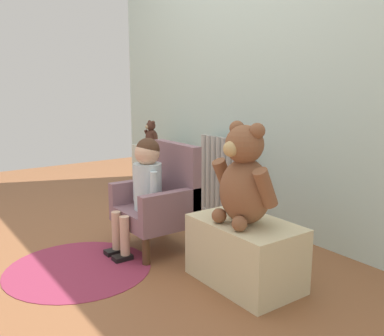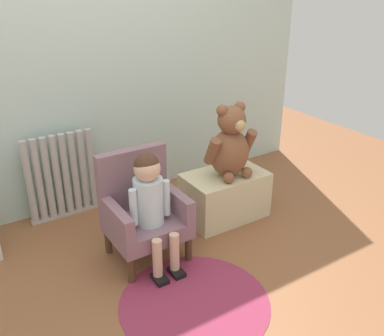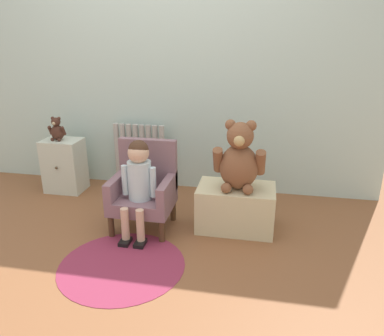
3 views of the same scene
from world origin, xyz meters
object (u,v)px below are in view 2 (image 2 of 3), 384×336
at_px(floor_rug, 195,302).
at_px(child_figure, 150,195).
at_px(low_bench, 225,195).
at_px(large_teddy_bear, 230,145).
at_px(child_armchair, 143,210).
at_px(radiator, 62,177).

bearing_deg(floor_rug, child_figure, 92.19).
height_order(low_bench, floor_rug, low_bench).
xyz_separation_m(low_bench, large_teddy_bear, (0.01, -0.03, 0.39)).
bearing_deg(low_bench, child_armchair, -172.60).
bearing_deg(low_bench, radiator, 146.88).
bearing_deg(radiator, child_figure, -71.60).
distance_m(radiator, low_bench, 1.14).
height_order(child_armchair, large_teddy_bear, large_teddy_bear).
bearing_deg(child_figure, low_bench, 16.32).
bearing_deg(floor_rug, large_teddy_bear, 42.27).
distance_m(radiator, large_teddy_bear, 1.18).
relative_size(radiator, low_bench, 1.08).
xyz_separation_m(child_figure, low_bench, (0.68, 0.20, -0.28)).
height_order(child_figure, floor_rug, child_figure).
bearing_deg(child_armchair, radiator, 111.03).
bearing_deg(large_teddy_bear, child_figure, -166.02).
bearing_deg(child_armchair, low_bench, 7.40).
bearing_deg(radiator, floor_rug, -77.06).
height_order(radiator, child_figure, child_figure).
height_order(radiator, large_teddy_bear, large_teddy_bear).
bearing_deg(radiator, large_teddy_bear, -33.91).
relative_size(large_teddy_bear, floor_rug, 0.63).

